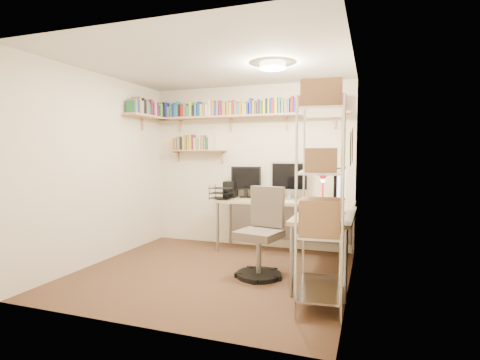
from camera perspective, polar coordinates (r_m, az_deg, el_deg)
name	(u,v)px	position (r m, az deg, el deg)	size (l,w,h in m)	color
ground	(211,273)	(4.69, -4.40, -13.95)	(3.20, 3.20, 0.00)	#452F1D
room_shell	(211,145)	(4.46, -4.44, 5.32)	(3.24, 3.04, 2.52)	beige
wall_shelves	(220,116)	(5.85, -3.12, 9.73)	(3.12, 1.09, 0.80)	tan
corner_desk	(284,203)	(5.21, 6.72, -3.57)	(2.08, 2.00, 1.33)	beige
office_chair	(261,239)	(4.48, 3.27, -8.93)	(0.56, 0.58, 1.05)	black
wire_rack	(321,174)	(3.59, 12.26, 0.95)	(0.48, 0.87, 2.09)	silver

